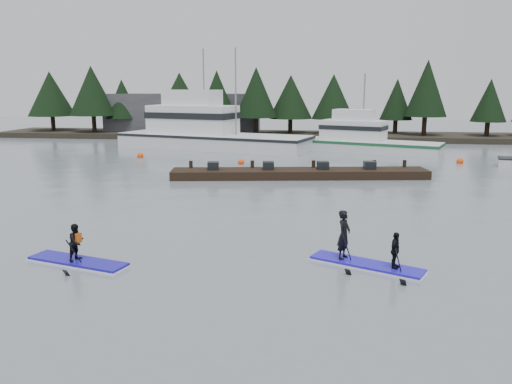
# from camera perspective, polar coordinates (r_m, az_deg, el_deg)

# --- Properties ---
(ground) EXTENTS (160.00, 160.00, 0.00)m
(ground) POSITION_cam_1_polar(r_m,az_deg,el_deg) (16.66, -2.77, -7.89)
(ground) COLOR slate
(ground) RESTS_ON ground
(far_shore) EXTENTS (70.00, 8.00, 0.60)m
(far_shore) POSITION_cam_1_polar(r_m,az_deg,el_deg) (57.74, 4.78, 6.43)
(far_shore) COLOR #2D281E
(far_shore) RESTS_ON ground
(treeline) EXTENTS (60.00, 4.00, 8.00)m
(treeline) POSITION_cam_1_polar(r_m,az_deg,el_deg) (57.77, 4.77, 6.14)
(treeline) COLOR black
(treeline) RESTS_ON ground
(waterfront_building) EXTENTS (18.00, 6.00, 5.00)m
(waterfront_building) POSITION_cam_1_polar(r_m,az_deg,el_deg) (61.85, -8.30, 8.75)
(waterfront_building) COLOR #4C4C51
(waterfront_building) RESTS_ON ground
(fishing_boat_large) EXTENTS (19.18, 10.00, 10.34)m
(fishing_boat_large) POSITION_cam_1_polar(r_m,az_deg,el_deg) (48.19, -5.50, 5.96)
(fishing_boat_large) COLOR silver
(fishing_boat_large) RESTS_ON ground
(fishing_boat_medium) EXTENTS (12.97, 7.77, 7.72)m
(fishing_boat_medium) POSITION_cam_1_polar(r_m,az_deg,el_deg) (46.50, 12.33, 5.22)
(fishing_boat_medium) COLOR silver
(fishing_boat_medium) RESTS_ON ground
(floating_dock) EXTENTS (16.41, 4.68, 0.54)m
(floating_dock) POSITION_cam_1_polar(r_m,az_deg,el_deg) (32.00, 4.99, 2.12)
(floating_dock) COLOR black
(floating_dock) RESTS_ON ground
(buoy_b) EXTENTS (0.49, 0.49, 0.49)m
(buoy_b) POSITION_cam_1_polar(r_m,az_deg,el_deg) (37.77, -1.71, 3.21)
(buoy_b) COLOR #FF430C
(buoy_b) RESTS_ON ground
(buoy_c) EXTENTS (0.53, 0.53, 0.53)m
(buoy_c) POSITION_cam_1_polar(r_m,az_deg,el_deg) (41.24, 22.27, 3.07)
(buoy_c) COLOR #FF430C
(buoy_c) RESTS_ON ground
(buoy_a) EXTENTS (0.51, 0.51, 0.51)m
(buoy_a) POSITION_cam_1_polar(r_m,az_deg,el_deg) (42.56, -13.08, 3.88)
(buoy_a) COLOR #FF430C
(buoy_a) RESTS_ON ground
(paddleboard_solo) EXTENTS (3.59, 1.73, 1.81)m
(paddleboard_solo) POSITION_cam_1_polar(r_m,az_deg,el_deg) (17.28, -19.75, -6.51)
(paddleboard_solo) COLOR #1811A7
(paddleboard_solo) RESTS_ON ground
(paddleboard_duo) EXTENTS (3.64, 2.29, 2.23)m
(paddleboard_duo) POSITION_cam_1_polar(r_m,az_deg,el_deg) (16.40, 12.23, -6.50)
(paddleboard_duo) COLOR #2015CB
(paddleboard_duo) RESTS_ON ground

